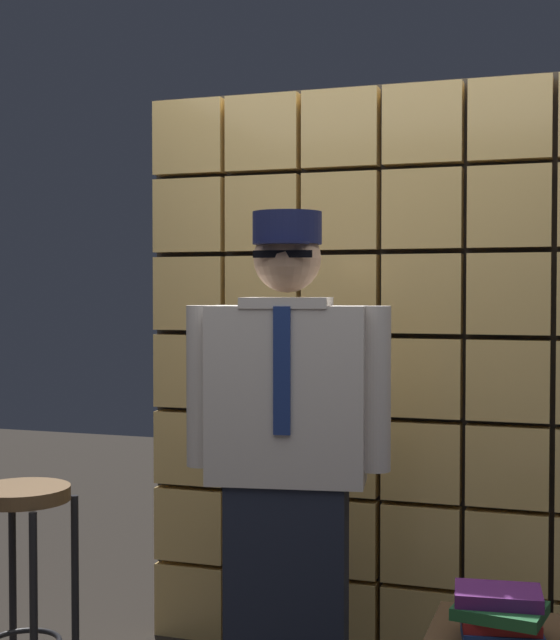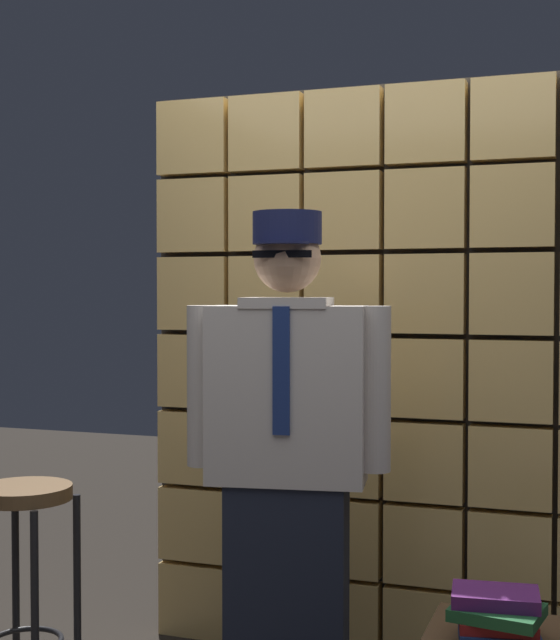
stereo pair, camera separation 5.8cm
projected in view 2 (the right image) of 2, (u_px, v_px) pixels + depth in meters
glass_block_wall at (384, 376)px, 3.67m from camera, size 2.01×0.10×2.34m
standing_person at (287, 461)px, 3.10m from camera, size 0.70×0.34×1.76m
bar_stool at (24, 543)px, 3.26m from camera, size 0.34×0.34×0.80m
book_stack at (497, 616)px, 2.54m from camera, size 0.27×0.23×0.14m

